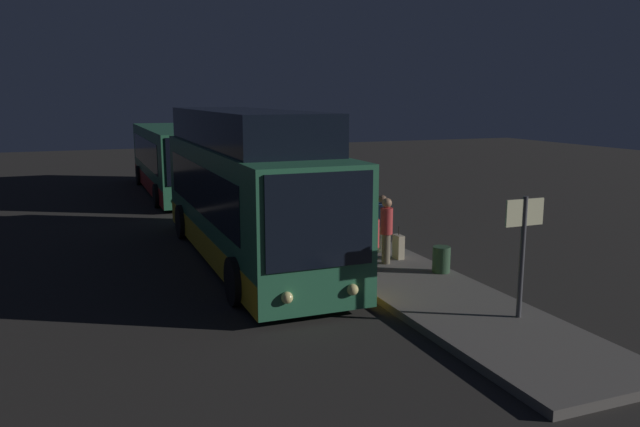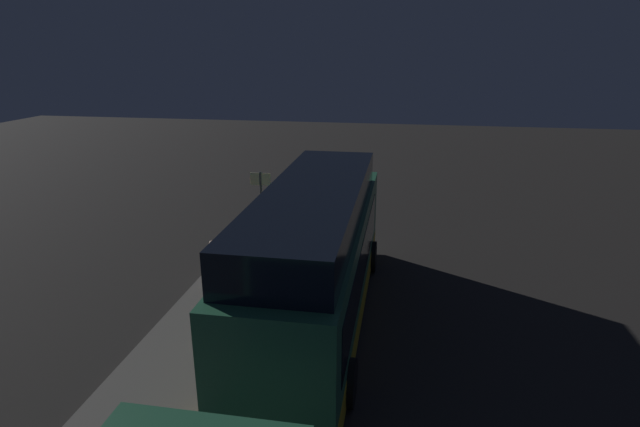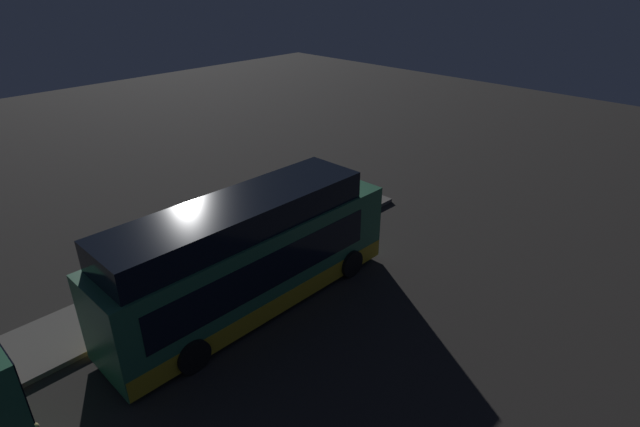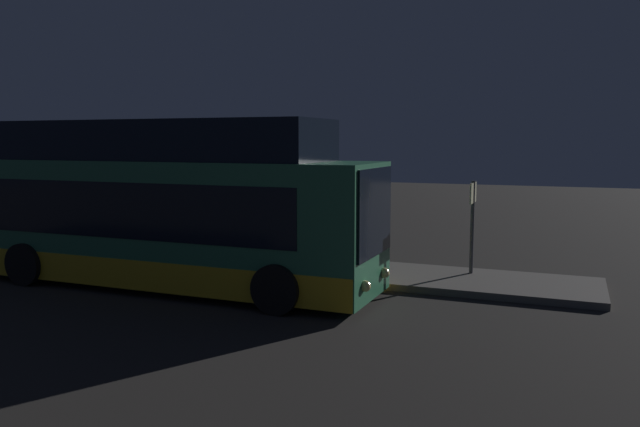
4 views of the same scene
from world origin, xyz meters
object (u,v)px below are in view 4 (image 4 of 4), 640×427
Objects in this scene: passenger_waiting at (273,230)px; passenger_with_bags at (325,240)px; trash_bin at (355,250)px; sign_post at (473,213)px; passenger_boarding at (303,230)px; suitcase at (300,249)px; bus_lead at (162,213)px.

passenger_with_bags is (2.24, -1.46, 0.05)m from passenger_waiting.
passenger_waiting is 2.51m from trash_bin.
trash_bin is at bearing 174.44° from sign_post.
passenger_boarding reaches higher than passenger_waiting.
trash_bin is (1.57, 0.35, 0.00)m from suitcase.
passenger_waiting is 0.66× the size of sign_post.
trash_bin is at bearing -37.96° from passenger_waiting.
passenger_boarding is 1.08× the size of passenger_waiting.
passenger_boarding reaches higher than suitcase.
passenger_waiting reaches higher than trash_bin.
bus_lead is 7.93m from sign_post.
suitcase is (2.14, 3.61, -1.36)m from bus_lead.
sign_post is (3.51, 1.56, 0.69)m from passenger_with_bags.
passenger_boarding is 0.71× the size of sign_post.
passenger_with_bags is at bearing -156.04° from sign_post.
passenger_waiting is 1.82× the size of suitcase.
sign_post reaches higher than suitcase.
trash_bin is (0.18, 1.88, -0.58)m from passenger_with_bags.
bus_lead is 5.59m from trash_bin.
passenger_waiting is 2.67m from passenger_with_bags.
passenger_waiting is at bearing 21.36° from passenger_with_bags.
bus_lead is 6.82× the size of passenger_waiting.
bus_lead is at bearing 84.97° from passenger_with_bags.
bus_lead is 6.33× the size of passenger_boarding.
passenger_with_bags is 3.90m from sign_post.
passenger_boarding is 1.66m from trash_bin.
suitcase is (-0.34, 0.55, -0.64)m from passenger_boarding.
sign_post reaches higher than passenger_with_bags.
passenger_boarding is at bearing -58.38° from suitcase.
passenger_with_bags is at bearing -33.10° from passenger_boarding.
passenger_boarding is 1.28m from passenger_waiting.
sign_post reaches higher than passenger_boarding.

